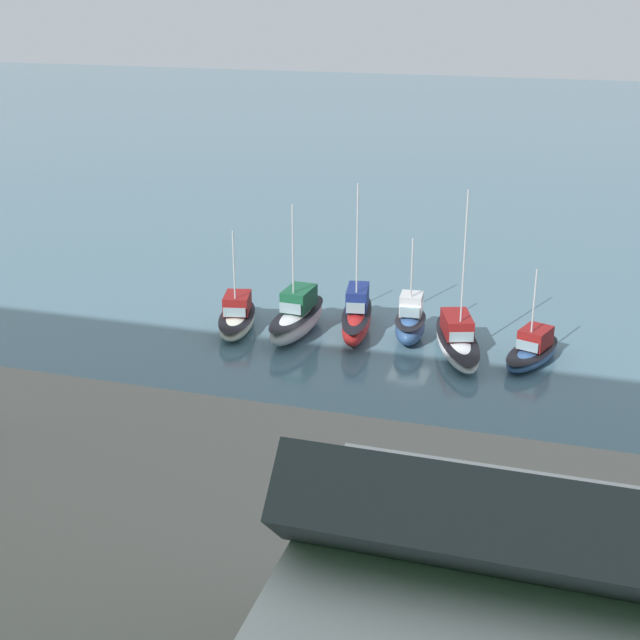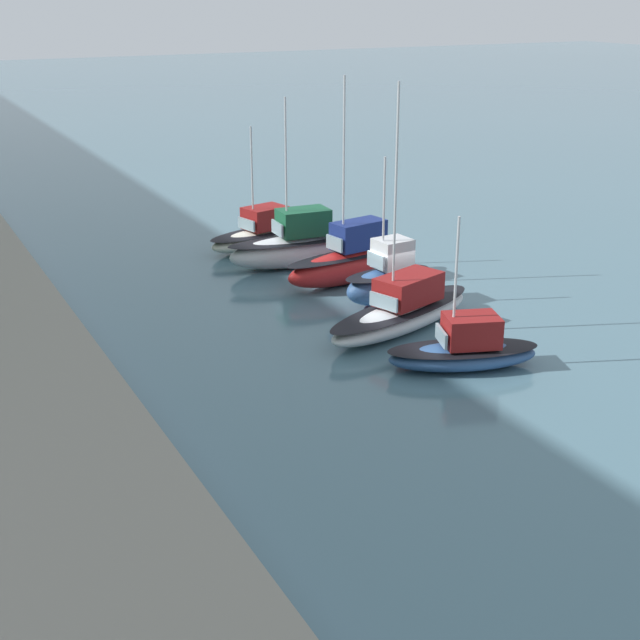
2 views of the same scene
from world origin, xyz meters
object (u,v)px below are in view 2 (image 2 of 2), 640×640
object	(u,v)px
moored_boat_4	(298,245)
moored_boat_1	(403,310)
moored_boat_5	(262,234)
moored_boat_3	(353,260)
moored_boat_0	(464,350)
moored_boat_2	(388,280)

from	to	relation	value
moored_boat_4	moored_boat_1	bearing A→B (deg)	-176.68
moored_boat_1	moored_boat_5	size ratio (longest dim) A/B	1.50
moored_boat_5	moored_boat_3	bearing A→B (deg)	177.91
moored_boat_0	moored_boat_1	distance (m)	4.45
moored_boat_2	moored_boat_3	size ratio (longest dim) A/B	0.68
moored_boat_2	moored_boat_0	bearing A→B (deg)	165.30
moored_boat_1	moored_boat_2	xyz separation A→B (m)	(3.09, -1.18, 0.28)
moored_boat_2	moored_boat_1	bearing A→B (deg)	153.99
moored_boat_0	moored_boat_3	size ratio (longest dim) A/B	0.63
moored_boat_5	moored_boat_0	bearing A→B (deg)	166.98
moored_boat_3	moored_boat_4	world-z (taller)	moored_boat_3
moored_boat_2	moored_boat_4	xyz separation A→B (m)	(7.01, 1.10, -0.01)
moored_boat_1	moored_boat_3	world-z (taller)	moored_boat_1
moored_boat_0	moored_boat_5	distance (m)	18.50
moored_boat_1	moored_boat_3	xyz separation A→B (m)	(6.54, -1.29, 0.28)
moored_boat_0	moored_boat_1	world-z (taller)	moored_boat_1
moored_boat_0	moored_boat_2	distance (m)	7.66
moored_boat_3	moored_boat_2	bearing A→B (deg)	168.60
moored_boat_2	moored_boat_5	distance (m)	11.05
moored_boat_1	moored_boat_5	world-z (taller)	moored_boat_1
moored_boat_3	moored_boat_5	size ratio (longest dim) A/B	1.44
moored_boat_0	moored_boat_1	xyz separation A→B (m)	(4.45, -0.10, 0.11)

